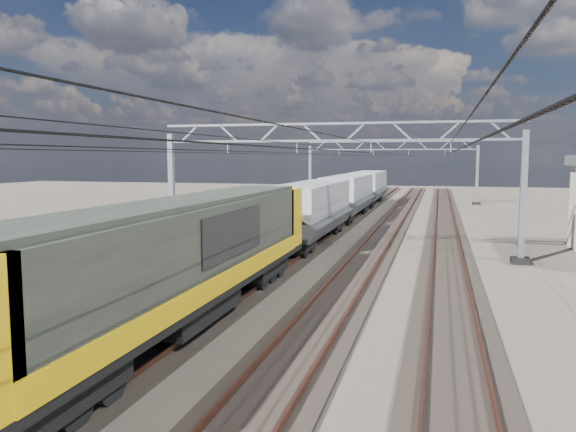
% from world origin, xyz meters
% --- Properties ---
extents(ground, '(160.00, 160.00, 0.00)m').
position_xyz_m(ground, '(0.00, 0.00, 0.00)').
color(ground, '#29231F').
rests_on(ground, ground).
extents(track_outer_west, '(2.60, 140.00, 0.30)m').
position_xyz_m(track_outer_west, '(-6.00, 0.00, 0.07)').
color(track_outer_west, black).
rests_on(track_outer_west, ground).
extents(track_loco, '(2.60, 140.00, 0.30)m').
position_xyz_m(track_loco, '(-2.00, 0.00, 0.07)').
color(track_loco, black).
rests_on(track_loco, ground).
extents(track_inner_east, '(2.60, 140.00, 0.30)m').
position_xyz_m(track_inner_east, '(2.00, 0.00, 0.07)').
color(track_inner_east, black).
rests_on(track_inner_east, ground).
extents(track_outer_east, '(2.60, 140.00, 0.30)m').
position_xyz_m(track_outer_east, '(6.00, 0.00, 0.07)').
color(track_outer_east, black).
rests_on(track_outer_east, ground).
extents(catenary_gantry_mid, '(19.90, 0.90, 7.11)m').
position_xyz_m(catenary_gantry_mid, '(0.00, 4.00, 3.91)').
color(catenary_gantry_mid, '#8F959C').
rests_on(catenary_gantry_mid, ground).
extents(catenary_gantry_far, '(19.90, 0.90, 7.11)m').
position_xyz_m(catenary_gantry_far, '(0.00, 40.00, 3.91)').
color(catenary_gantry_far, '#8F959C').
rests_on(catenary_gantry_far, ground).
extents(overhead_wires, '(12.03, 140.00, 0.53)m').
position_xyz_m(overhead_wires, '(0.00, 8.00, 5.75)').
color(overhead_wires, black).
rests_on(overhead_wires, ground).
extents(locomotive, '(2.76, 21.10, 3.62)m').
position_xyz_m(locomotive, '(-2.00, -10.27, 2.33)').
color(locomotive, black).
rests_on(locomotive, ground).
extents(hopper_wagon_lead, '(3.38, 13.00, 3.25)m').
position_xyz_m(hopper_wagon_lead, '(-2.00, 7.43, 2.23)').
color(hopper_wagon_lead, black).
rests_on(hopper_wagon_lead, ground).
extents(hopper_wagon_mid, '(3.38, 13.00, 3.25)m').
position_xyz_m(hopper_wagon_mid, '(-2.00, 21.63, 2.23)').
color(hopper_wagon_mid, black).
rests_on(hopper_wagon_mid, ground).
extents(hopper_wagon_third, '(3.38, 13.00, 3.25)m').
position_xyz_m(hopper_wagon_third, '(-2.00, 35.83, 2.23)').
color(hopper_wagon_third, black).
rests_on(hopper_wagon_third, ground).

